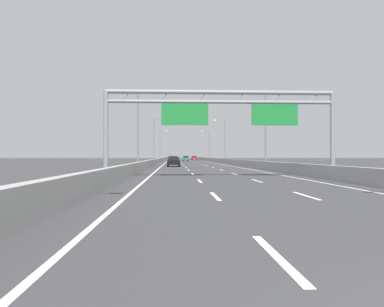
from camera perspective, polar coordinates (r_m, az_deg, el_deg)
The scene contains 51 objects.
ground_plane at distance 102.59m, azimuth -0.80°, elevation -1.19°, with size 260.00×260.00×0.00m, color #38383A.
lane_dash_left_0 at distance 6.44m, azimuth 12.36°, elevation -14.61°, with size 0.16×3.00×0.01m, color white.
lane_dash_left_1 at distance 15.19m, azimuth 3.45°, elevation -6.31°, with size 0.16×3.00×0.01m, color white.
lane_dash_left_2 at distance 24.13m, azimuth 1.15°, elevation -4.08°, with size 0.16×3.00×0.01m, color white.
lane_dash_left_3 at distance 33.10m, azimuth 0.10°, elevation -3.05°, with size 0.16×3.00×0.01m, color white.
lane_dash_left_4 at distance 42.08m, azimuth -0.51°, elevation -2.46°, with size 0.16×3.00×0.01m, color white.
lane_dash_left_5 at distance 51.07m, azimuth -0.89°, elevation -2.08°, with size 0.16×3.00×0.01m, color white.
lane_dash_left_6 at distance 60.07m, azimuth -1.17°, elevation -1.81°, with size 0.16×3.00×0.01m, color white.
lane_dash_left_7 at distance 69.06m, azimuth -1.37°, elevation -1.62°, with size 0.16×3.00×0.01m, color white.
lane_dash_left_8 at distance 78.06m, azimuth -1.52°, elevation -1.46°, with size 0.16×3.00×0.01m, color white.
lane_dash_left_9 at distance 87.05m, azimuth -1.65°, elevation -1.34°, with size 0.16×3.00×0.01m, color white.
lane_dash_left_10 at distance 96.05m, azimuth -1.75°, elevation -1.24°, with size 0.16×3.00×0.01m, color white.
lane_dash_left_11 at distance 105.05m, azimuth -1.83°, elevation -1.16°, with size 0.16×3.00×0.01m, color white.
lane_dash_left_12 at distance 114.05m, azimuth -1.90°, elevation -1.09°, with size 0.16×3.00×0.01m, color white.
lane_dash_left_13 at distance 123.04m, azimuth -1.96°, elevation -1.04°, with size 0.16×3.00×0.01m, color white.
lane_dash_left_14 at distance 132.04m, azimuth -2.01°, elevation -0.99°, with size 0.16×3.00×0.01m, color white.
lane_dash_left_15 at distance 141.04m, azimuth -2.06°, elevation -0.94°, with size 0.16×3.00×0.01m, color white.
lane_dash_left_16 at distance 150.04m, azimuth -2.10°, elevation -0.90°, with size 0.16×3.00×0.01m, color white.
lane_dash_left_17 at distance 159.04m, azimuth -2.13°, elevation -0.87°, with size 0.16×3.00×0.01m, color white.
lane_dash_right_1 at distance 15.98m, azimuth 16.46°, elevation -6.00°, with size 0.16×3.00×0.01m, color white.
lane_dash_right_2 at distance 24.63m, azimuth 9.55°, elevation -4.00°, with size 0.16×3.00×0.01m, color white.
lane_dash_right_3 at distance 33.47m, azimuth 6.27°, elevation -3.02°, with size 0.16×3.00×0.01m, color white.
lane_dash_right_4 at distance 42.38m, azimuth 4.37°, elevation -2.45°, with size 0.16×3.00×0.01m, color white.
lane_dash_right_5 at distance 51.31m, azimuth 3.13°, elevation -2.07°, with size 0.16×3.00×0.01m, color white.
lane_dash_right_6 at distance 60.27m, azimuth 2.26°, elevation -1.81°, with size 0.16×3.00×0.01m, color white.
lane_dash_right_7 at distance 69.24m, azimuth 1.61°, elevation -1.61°, with size 0.16×3.00×0.01m, color white.
lane_dash_right_8 at distance 78.21m, azimuth 1.11°, elevation -1.46°, with size 0.16×3.00×0.01m, color white.
lane_dash_right_9 at distance 87.19m, azimuth 0.72°, elevation -1.34°, with size 0.16×3.00×0.01m, color white.
lane_dash_right_10 at distance 96.18m, azimuth 0.40°, elevation -1.24°, with size 0.16×3.00×0.01m, color white.
lane_dash_right_11 at distance 105.16m, azimuth 0.13°, elevation -1.16°, with size 0.16×3.00×0.01m, color white.
lane_dash_right_12 at distance 114.15m, azimuth -0.09°, elevation -1.09°, with size 0.16×3.00×0.01m, color white.
lane_dash_right_13 at distance 123.14m, azimuth -0.28°, elevation -1.04°, with size 0.16×3.00×0.01m, color white.
lane_dash_right_14 at distance 132.14m, azimuth -0.45°, elevation -0.99°, with size 0.16×3.00×0.01m, color white.
lane_dash_right_15 at distance 141.13m, azimuth -0.59°, elevation -0.94°, with size 0.16×3.00×0.01m, color white.
lane_dash_right_16 at distance 150.12m, azimuth -0.72°, elevation -0.90°, with size 0.16×3.00×0.01m, color white.
lane_dash_right_17 at distance 159.12m, azimuth -0.83°, elevation -0.87°, with size 0.16×3.00×0.01m, color white.
edge_line_left at distance 90.56m, azimuth -3.87°, elevation -1.30°, with size 0.16×176.00×0.01m, color white.
edge_line_right at distance 90.95m, azimuth 2.76°, elevation -1.30°, with size 0.16×176.00×0.01m, color white.
barrier_left at distance 112.58m, azimuth -4.49°, elevation -0.87°, with size 0.45×220.00×0.95m.
barrier_right at distance 113.00m, azimuth 2.53°, elevation -0.86°, with size 0.45×220.00×0.95m.
sign_gantry at distance 28.32m, azimuth 4.58°, elevation 6.27°, with size 16.93×0.36×6.36m.
streetlamp_left_mid at distance 46.53m, azimuth -7.71°, elevation 4.39°, with size 2.58×0.28×9.50m.
streetlamp_right_mid at distance 47.61m, azimuth 10.54°, elevation 4.29°, with size 2.58×0.28×9.50m.
streetlamp_left_far at distance 83.40m, azimuth -5.50°, elevation 2.32°, with size 2.58×0.28×9.50m.
streetlamp_right_far at distance 84.01m, azimuth 4.74°, elevation 2.30°, with size 2.58×0.28×9.50m.
streetlamp_left_distant at distance 120.36m, azimuth -4.64°, elevation 1.51°, with size 2.58×0.28×9.50m.
streetlamp_right_distant at distance 120.79m, azimuth 2.46°, elevation 1.51°, with size 2.58×0.28×9.50m.
silver_car at distance 68.01m, azimuth -2.82°, elevation -0.98°, with size 1.76×4.21×1.52m.
red_car at distance 134.93m, azimuth 0.32°, elevation -0.66°, with size 1.83×4.55×1.43m.
black_car at distance 55.88m, azimuth -2.73°, elevation -1.20°, with size 1.84×4.14×1.38m.
green_car at distance 112.08m, azimuth -0.93°, elevation -0.73°, with size 1.71×4.29×1.46m.
Camera 1 is at (-3.42, -2.52, 1.60)m, focal length 36.12 mm.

